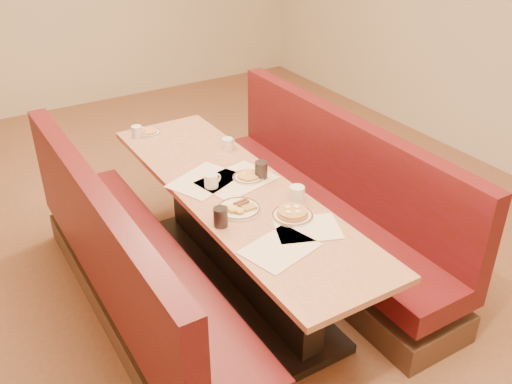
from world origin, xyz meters
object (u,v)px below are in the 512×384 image
booth_right (325,210)px  soda_tumbler_near (221,217)px  pancake_plate (292,214)px  eggs_plate (239,209)px  booth_left (133,276)px  coffee_mug_b (212,180)px  coffee_mug_c (228,144)px  diner_table (237,239)px  coffee_mug_a (297,193)px  coffee_mug_d (137,131)px  soda_tumbler_mid (261,170)px

booth_right → soda_tumbler_near: booth_right is taller
booth_right → pancake_plate: booth_right is taller
eggs_plate → booth_left: bearing=159.5°
coffee_mug_b → booth_left: bearing=176.9°
booth_left → coffee_mug_c: booth_left is taller
coffee_mug_c → booth_left: bearing=-169.7°
booth_right → eggs_plate: booth_right is taller
booth_right → coffee_mug_b: size_ratio=20.06×
soda_tumbler_near → pancake_plate: bearing=-18.8°
diner_table → eggs_plate: size_ratio=9.52×
coffee_mug_a → coffee_mug_d: 1.49m
coffee_mug_b → soda_tumbler_mid: (0.33, -0.06, 0.01)m
diner_table → coffee_mug_b: bearing=137.7°
diner_table → booth_left: size_ratio=1.00×
booth_left → coffee_mug_a: bearing=-17.7°
coffee_mug_b → booth_right: bearing=-20.1°
coffee_mug_a → coffee_mug_b: bearing=111.1°
eggs_plate → soda_tumbler_near: size_ratio=2.28×
coffee_mug_d → soda_tumbler_near: soda_tumbler_near is taller
diner_table → booth_right: size_ratio=1.00×
diner_table → pancake_plate: pancake_plate is taller
eggs_plate → coffee_mug_b: coffee_mug_b is taller
booth_left → coffee_mug_b: (0.62, 0.11, 0.44)m
diner_table → coffee_mug_c: size_ratio=22.69×
booth_left → soda_tumbler_mid: size_ratio=21.38×
booth_right → coffee_mug_c: size_ratio=22.69×
diner_table → booth_left: booth_left is taller
diner_table → booth_right: bearing=0.0°
coffee_mug_d → soda_tumbler_near: bearing=-77.3°
diner_table → soda_tumbler_mid: bearing=12.1°
soda_tumbler_near → booth_left: bearing=145.0°
coffee_mug_b → soda_tumbler_mid: 0.34m
booth_left → pancake_plate: size_ratio=10.16×
pancake_plate → coffee_mug_c: (0.13, 1.00, 0.02)m
booth_right → coffee_mug_c: bearing=131.7°
coffee_mug_c → coffee_mug_d: coffee_mug_c is taller
diner_table → coffee_mug_d: bearing=101.8°
coffee_mug_b → soda_tumbler_mid: bearing=-23.2°
eggs_plate → coffee_mug_c: coffee_mug_c is taller
coffee_mug_d → soda_tumbler_mid: soda_tumbler_mid is taller
coffee_mug_c → soda_tumbler_mid: soda_tumbler_mid is taller
diner_table → soda_tumbler_mid: (0.22, 0.05, 0.43)m
booth_right → coffee_mug_d: 1.52m
booth_left → coffee_mug_c: size_ratio=22.69×
coffee_mug_c → coffee_mug_b: bearing=-148.4°
eggs_plate → coffee_mug_d: coffee_mug_d is taller
booth_left → eggs_plate: bearing=-20.5°
soda_tumbler_near → soda_tumbler_mid: bearing=36.3°
booth_right → coffee_mug_d: booth_right is taller
coffee_mug_d → soda_tumbler_mid: size_ratio=0.93×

